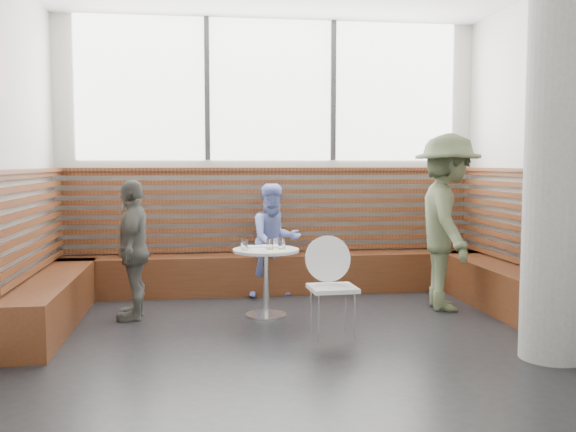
{
  "coord_description": "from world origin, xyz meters",
  "views": [
    {
      "loc": [
        -0.85,
        -5.15,
        1.51
      ],
      "look_at": [
        0.0,
        1.0,
        1.0
      ],
      "focal_mm": 40.0,
      "sensor_mm": 36.0,
      "label": 1
    }
  ],
  "objects": [
    {
      "name": "room",
      "position": [
        0.0,
        0.0,
        1.6
      ],
      "size": [
        5.0,
        5.0,
        3.2
      ],
      "color": "silver",
      "rests_on": "ground"
    },
    {
      "name": "booth",
      "position": [
        0.0,
        1.77,
        0.41
      ],
      "size": [
        5.0,
        2.5,
        1.44
      ],
      "color": "#4B2512",
      "rests_on": "ground"
    },
    {
      "name": "concrete_column",
      "position": [
        1.85,
        -0.6,
        1.6
      ],
      "size": [
        0.5,
        0.5,
        3.2
      ],
      "primitive_type": "cylinder",
      "color": "gray",
      "rests_on": "ground"
    },
    {
      "name": "cafe_table",
      "position": [
        -0.21,
        1.07,
        0.48
      ],
      "size": [
        0.65,
        0.65,
        0.67
      ],
      "color": "silver",
      "rests_on": "ground"
    },
    {
      "name": "cafe_chair",
      "position": [
        0.29,
        0.33,
        0.51
      ],
      "size": [
        0.41,
        0.41,
        0.87
      ],
      "rotation": [
        0.0,
        0.0,
        0.05
      ],
      "color": "white",
      "rests_on": "ground"
    },
    {
      "name": "adult_man",
      "position": [
        1.68,
        1.14,
        0.91
      ],
      "size": [
        0.86,
        1.27,
        1.81
      ],
      "primitive_type": "imported",
      "rotation": [
        0.0,
        0.0,
        1.4
      ],
      "color": "#505A3C",
      "rests_on": "ground"
    },
    {
      "name": "child_back",
      "position": [
        -0.02,
        1.99,
        0.64
      ],
      "size": [
        0.73,
        0.63,
        1.28
      ],
      "primitive_type": "imported",
      "rotation": [
        0.0,
        0.0,
        0.26
      ],
      "color": "#8291E1",
      "rests_on": "ground"
    },
    {
      "name": "child_left",
      "position": [
        -1.49,
        1.17,
        0.68
      ],
      "size": [
        0.35,
        0.8,
        1.35
      ],
      "primitive_type": "imported",
      "rotation": [
        0.0,
        0.0,
        -1.6
      ],
      "color": "#57564F",
      "rests_on": "ground"
    },
    {
      "name": "plate_near",
      "position": [
        -0.36,
        1.21,
        0.68
      ],
      "size": [
        0.18,
        0.18,
        0.01
      ],
      "primitive_type": "cylinder",
      "color": "white",
      "rests_on": "cafe_table"
    },
    {
      "name": "plate_far",
      "position": [
        -0.15,
        1.23,
        0.68
      ],
      "size": [
        0.21,
        0.21,
        0.01
      ],
      "primitive_type": "cylinder",
      "color": "white",
      "rests_on": "cafe_table"
    },
    {
      "name": "glass_left",
      "position": [
        -0.43,
        1.01,
        0.72
      ],
      "size": [
        0.07,
        0.07,
        0.11
      ],
      "primitive_type": "cylinder",
      "color": "white",
      "rests_on": "cafe_table"
    },
    {
      "name": "glass_mid",
      "position": [
        -0.17,
        1.04,
        0.72
      ],
      "size": [
        0.07,
        0.07,
        0.11
      ],
      "primitive_type": "cylinder",
      "color": "white",
      "rests_on": "cafe_table"
    },
    {
      "name": "glass_right",
      "position": [
        -0.05,
        1.06,
        0.73
      ],
      "size": [
        0.07,
        0.07,
        0.11
      ],
      "primitive_type": "cylinder",
      "color": "white",
      "rests_on": "cafe_table"
    },
    {
      "name": "menu_card",
      "position": [
        -0.12,
        0.9,
        0.67
      ],
      "size": [
        0.22,
        0.17,
        0.0
      ],
      "primitive_type": "cube",
      "rotation": [
        0.0,
        0.0,
        0.18
      ],
      "color": "#A5C64C",
      "rests_on": "cafe_table"
    }
  ]
}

